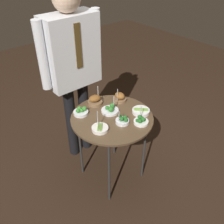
{
  "coord_description": "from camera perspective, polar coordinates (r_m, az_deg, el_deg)",
  "views": [
    {
      "loc": [
        -1.11,
        -1.3,
        1.99
      ],
      "look_at": [
        0.0,
        0.0,
        0.77
      ],
      "focal_mm": 40.0,
      "sensor_mm": 36.0,
      "label": 1
    }
  ],
  "objects": [
    {
      "name": "bowl_broccoli_mid_right",
      "position": [
        2.06,
        6.64,
        -2.01
      ],
      "size": [
        0.12,
        0.12,
        0.14
      ],
      "color": "white",
      "rests_on": "serving_cart"
    },
    {
      "name": "serving_cart",
      "position": [
        2.15,
        0.0,
        -2.15
      ],
      "size": [
        0.71,
        0.71,
        0.72
      ],
      "color": "brown",
      "rests_on": "ground_plane"
    },
    {
      "name": "bowl_roast_center",
      "position": [
        2.32,
        1.78,
        3.37
      ],
      "size": [
        0.13,
        0.13,
        0.14
      ],
      "color": "brown",
      "rests_on": "serving_cart"
    },
    {
      "name": "bowl_broccoli_front_right",
      "position": [
        2.16,
        -7.13,
        0.09
      ],
      "size": [
        0.13,
        0.13,
        0.07
      ],
      "color": "silver",
      "rests_on": "serving_cart"
    },
    {
      "name": "bowl_asparagus_front_center",
      "position": [
        2.18,
        6.62,
        0.21
      ],
      "size": [
        0.15,
        0.15,
        0.04
      ],
      "color": "white",
      "rests_on": "serving_cart"
    },
    {
      "name": "bowl_asparagus_far_rim",
      "position": [
        1.98,
        -2.76,
        -3.76
      ],
      "size": [
        0.13,
        0.13,
        0.16
      ],
      "color": "silver",
      "rests_on": "serving_cart"
    },
    {
      "name": "bowl_broccoli_near_rim",
      "position": [
        2.17,
        -0.4,
        0.54
      ],
      "size": [
        0.15,
        0.15,
        0.14
      ],
      "color": "silver",
      "rests_on": "serving_cart"
    },
    {
      "name": "bowl_roast_back_right",
      "position": [
        2.27,
        -3.91,
        2.68
      ],
      "size": [
        0.14,
        0.14,
        0.17
      ],
      "color": "brown",
      "rests_on": "serving_cart"
    },
    {
      "name": "bowl_broccoli_front_left",
      "position": [
        2.05,
        2.45,
        -1.95
      ],
      "size": [
        0.11,
        0.11,
        0.12
      ],
      "color": "silver",
      "rests_on": "serving_cart"
    },
    {
      "name": "waiter_figure",
      "position": [
        2.29,
        -9.08,
        11.72
      ],
      "size": [
        0.63,
        0.24,
        1.71
      ],
      "color": "black",
      "rests_on": "ground_plane"
    },
    {
      "name": "ground_plane",
      "position": [
        2.62,
        0.0,
        -13.9
      ],
      "size": [
        8.0,
        8.0,
        0.0
      ],
      "primitive_type": "plane",
      "color": "black"
    }
  ]
}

